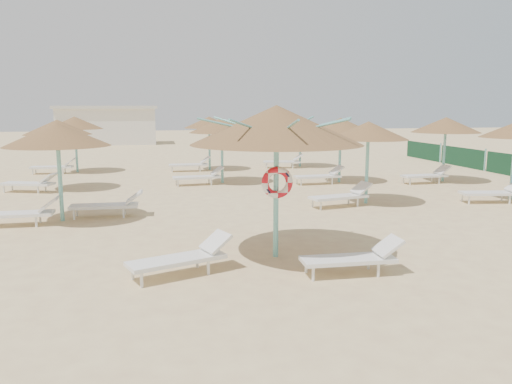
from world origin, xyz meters
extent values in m
plane|color=#DFC588|center=(0.00, 0.00, 0.00)|extent=(120.00, 120.00, 0.00)
cylinder|color=#6CBBB7|center=(0.43, 0.08, 1.32)|extent=(0.11, 0.11, 2.65)
cone|color=olive|center=(0.43, 0.08, 2.77)|extent=(3.53, 3.53, 0.79)
cylinder|color=#6CBBB7|center=(0.43, 0.08, 2.50)|extent=(0.20, 0.20, 0.12)
cylinder|color=#6CBBB7|center=(1.24, 0.08, 2.73)|extent=(1.59, 0.04, 0.40)
cylinder|color=#6CBBB7|center=(1.00, 0.65, 2.73)|extent=(1.16, 1.16, 0.40)
cylinder|color=#6CBBB7|center=(0.43, 0.89, 2.73)|extent=(0.04, 1.59, 0.40)
cylinder|color=#6CBBB7|center=(-0.14, 0.65, 2.73)|extent=(1.16, 1.16, 0.40)
cylinder|color=#6CBBB7|center=(-0.38, 0.08, 2.73)|extent=(1.59, 0.04, 0.40)
cylinder|color=#6CBBB7|center=(-0.14, -0.50, 2.73)|extent=(1.16, 1.16, 0.40)
cylinder|color=#6CBBB7|center=(0.43, -0.74, 2.73)|extent=(0.04, 1.59, 0.40)
cylinder|color=#6CBBB7|center=(1.00, -0.50, 2.73)|extent=(1.16, 1.16, 0.40)
torus|color=red|center=(0.43, -0.02, 1.60)|extent=(0.66, 0.15, 0.66)
cylinder|color=white|center=(-2.30, -1.26, 0.14)|extent=(0.06, 0.06, 0.27)
cylinder|color=white|center=(-2.48, -0.81, 0.14)|extent=(0.06, 0.06, 0.27)
cylinder|color=white|center=(-1.09, -0.80, 0.14)|extent=(0.06, 0.06, 0.27)
cylinder|color=white|center=(-1.26, -0.35, 0.14)|extent=(0.06, 0.06, 0.27)
cube|color=white|center=(-1.67, -0.76, 0.31)|extent=(1.93, 1.21, 0.08)
cube|color=white|center=(-0.90, -0.47, 0.54)|extent=(0.64, 0.71, 0.35)
cylinder|color=white|center=(0.74, -1.54, 0.13)|extent=(0.06, 0.06, 0.26)
cylinder|color=white|center=(0.75, -1.08, 0.13)|extent=(0.06, 0.06, 0.26)
cylinder|color=white|center=(2.00, -1.57, 0.13)|extent=(0.06, 0.06, 0.26)
cylinder|color=white|center=(2.01, -1.10, 0.13)|extent=(0.06, 0.06, 0.26)
cube|color=white|center=(1.49, -1.32, 0.30)|extent=(1.78, 0.61, 0.07)
cube|color=white|center=(2.28, -1.34, 0.52)|extent=(0.46, 0.57, 0.34)
cylinder|color=#6CBBB7|center=(-4.60, 4.52, 1.15)|extent=(0.11, 0.11, 2.30)
cone|color=olive|center=(-4.60, 4.52, 2.40)|extent=(2.82, 2.82, 0.63)
cylinder|color=#6CBBB7|center=(-4.60, 4.52, 2.15)|extent=(0.20, 0.20, 0.12)
cylinder|color=white|center=(-5.15, 3.87, 0.14)|extent=(0.06, 0.06, 0.28)
cylinder|color=white|center=(-5.16, 4.37, 0.14)|extent=(0.06, 0.06, 0.28)
cube|color=white|center=(-5.70, 4.12, 0.32)|extent=(1.91, 0.65, 0.08)
cube|color=white|center=(-4.85, 4.13, 0.56)|extent=(0.49, 0.61, 0.36)
cylinder|color=white|center=(-4.31, 4.58, 0.14)|extent=(0.06, 0.06, 0.28)
cylinder|color=white|center=(-4.30, 5.08, 0.14)|extent=(0.06, 0.06, 0.28)
cylinder|color=white|center=(-2.96, 4.56, 0.14)|extent=(0.06, 0.06, 0.28)
cylinder|color=white|center=(-2.95, 5.06, 0.14)|extent=(0.06, 0.06, 0.28)
cube|color=white|center=(-3.50, 4.82, 0.32)|extent=(1.91, 0.65, 0.08)
cube|color=white|center=(-2.65, 4.80, 0.56)|extent=(0.49, 0.61, 0.36)
cylinder|color=#6CBBB7|center=(-5.61, 10.18, 1.15)|extent=(0.11, 0.11, 2.30)
cone|color=olive|center=(-5.61, 10.18, 2.38)|extent=(2.49, 2.49, 0.56)
cylinder|color=#6CBBB7|center=(-5.61, 10.18, 2.15)|extent=(0.20, 0.20, 0.12)
cylinder|color=white|center=(-7.55, 9.80, 0.14)|extent=(0.06, 0.06, 0.28)
cylinder|color=white|center=(-7.39, 10.27, 0.14)|extent=(0.06, 0.06, 0.28)
cylinder|color=white|center=(-6.27, 9.37, 0.14)|extent=(0.06, 0.06, 0.28)
cylinder|color=white|center=(-6.11, 9.84, 0.14)|extent=(0.06, 0.06, 0.28)
cube|color=white|center=(-6.71, 9.78, 0.32)|extent=(2.00, 1.20, 0.08)
cube|color=white|center=(-5.91, 9.51, 0.56)|extent=(0.65, 0.72, 0.36)
cylinder|color=#6CBBB7|center=(-5.79, 15.55, 1.15)|extent=(0.11, 0.11, 2.30)
cone|color=olive|center=(-5.79, 15.55, 2.39)|extent=(2.65, 2.65, 0.60)
cylinder|color=#6CBBB7|center=(-5.79, 15.55, 2.15)|extent=(0.20, 0.20, 0.12)
cylinder|color=white|center=(-7.70, 14.94, 0.14)|extent=(0.06, 0.06, 0.28)
cylinder|color=white|center=(-7.68, 15.44, 0.14)|extent=(0.06, 0.06, 0.28)
cylinder|color=white|center=(-6.35, 14.88, 0.14)|extent=(0.06, 0.06, 0.28)
cylinder|color=white|center=(-6.33, 15.38, 0.14)|extent=(0.06, 0.06, 0.28)
cube|color=white|center=(-6.89, 15.15, 0.32)|extent=(1.92, 0.70, 0.08)
cube|color=white|center=(-6.04, 15.12, 0.56)|extent=(0.51, 0.62, 0.36)
cylinder|color=#6CBBB7|center=(0.69, 10.70, 1.15)|extent=(0.11, 0.11, 2.30)
cone|color=olive|center=(0.69, 10.70, 2.39)|extent=(2.70, 2.70, 0.61)
cylinder|color=#6CBBB7|center=(0.69, 10.70, 2.15)|extent=(0.20, 0.20, 0.12)
cylinder|color=white|center=(-1.18, 9.98, 0.14)|extent=(0.06, 0.06, 0.28)
cylinder|color=white|center=(-1.23, 10.48, 0.14)|extent=(0.06, 0.06, 0.28)
cylinder|color=white|center=(0.16, 10.11, 0.14)|extent=(0.06, 0.06, 0.28)
cylinder|color=white|center=(0.12, 10.60, 0.14)|extent=(0.06, 0.06, 0.28)
cube|color=white|center=(-0.41, 10.30, 0.32)|extent=(1.95, 0.79, 0.08)
cube|color=white|center=(0.44, 10.38, 0.56)|extent=(0.54, 0.64, 0.36)
cylinder|color=#6CBBB7|center=(0.64, 15.21, 1.15)|extent=(0.11, 0.11, 2.30)
cone|color=olive|center=(0.64, 15.21, 2.38)|extent=(2.51, 2.51, 0.56)
cylinder|color=#6CBBB7|center=(0.64, 15.21, 2.15)|extent=(0.20, 0.20, 0.12)
cylinder|color=white|center=(-1.26, 14.56, 0.14)|extent=(0.06, 0.06, 0.28)
cylinder|color=white|center=(-1.26, 15.06, 0.14)|extent=(0.06, 0.06, 0.28)
cylinder|color=white|center=(0.09, 14.56, 0.14)|extent=(0.06, 0.06, 0.28)
cylinder|color=white|center=(0.09, 15.06, 0.14)|extent=(0.06, 0.06, 0.28)
cube|color=white|center=(-0.46, 14.81, 0.32)|extent=(1.90, 0.62, 0.08)
cube|color=white|center=(0.39, 14.81, 0.56)|extent=(0.49, 0.60, 0.36)
cylinder|color=#6CBBB7|center=(4.74, 5.29, 1.15)|extent=(0.11, 0.11, 2.30)
cone|color=olive|center=(4.74, 5.29, 2.39)|extent=(2.56, 2.56, 0.58)
cylinder|color=#6CBBB7|center=(4.74, 5.29, 2.15)|extent=(0.20, 0.20, 0.12)
cylinder|color=white|center=(2.91, 4.47, 0.14)|extent=(0.06, 0.06, 0.28)
cylinder|color=white|center=(2.80, 4.96, 0.14)|extent=(0.06, 0.06, 0.28)
cylinder|color=white|center=(4.23, 4.76, 0.14)|extent=(0.06, 0.06, 0.28)
cylinder|color=white|center=(4.12, 5.25, 0.14)|extent=(0.06, 0.06, 0.28)
cube|color=white|center=(3.64, 4.89, 0.32)|extent=(1.99, 1.01, 0.08)
cube|color=white|center=(4.47, 5.07, 0.56)|extent=(0.60, 0.69, 0.36)
cylinder|color=#6CBBB7|center=(5.57, 9.96, 1.15)|extent=(0.11, 0.11, 2.30)
cone|color=olive|center=(5.57, 9.96, 2.39)|extent=(2.67, 2.67, 0.60)
cylinder|color=#6CBBB7|center=(5.57, 9.96, 2.15)|extent=(0.20, 0.20, 0.12)
cylinder|color=white|center=(3.69, 9.25, 0.14)|extent=(0.06, 0.06, 0.28)
cylinder|color=white|center=(3.66, 9.75, 0.14)|extent=(0.06, 0.06, 0.28)
cylinder|color=white|center=(5.04, 9.34, 0.14)|extent=(0.06, 0.06, 0.28)
cylinder|color=white|center=(5.01, 9.84, 0.14)|extent=(0.06, 0.06, 0.28)
cube|color=white|center=(4.47, 9.56, 0.32)|extent=(1.94, 0.74, 0.08)
cube|color=white|center=(5.32, 9.61, 0.56)|extent=(0.52, 0.63, 0.36)
cylinder|color=#6CBBB7|center=(5.51, 15.65, 1.15)|extent=(0.11, 0.11, 2.30)
cone|color=olive|center=(5.51, 15.65, 2.38)|extent=(2.50, 2.50, 0.56)
cylinder|color=#6CBBB7|center=(5.51, 15.65, 2.15)|extent=(0.20, 0.20, 0.12)
cylinder|color=white|center=(3.58, 15.14, 0.14)|extent=(0.06, 0.06, 0.28)
cylinder|color=white|center=(3.66, 15.63, 0.14)|extent=(0.06, 0.06, 0.28)
cylinder|color=white|center=(4.91, 14.90, 0.14)|extent=(0.06, 0.06, 0.28)
cylinder|color=white|center=(4.99, 15.40, 0.14)|extent=(0.06, 0.06, 0.28)
cube|color=white|center=(4.41, 15.25, 0.32)|extent=(1.98, 0.94, 0.08)
cube|color=white|center=(5.24, 15.10, 0.56)|extent=(0.58, 0.68, 0.36)
cylinder|color=white|center=(7.96, 4.45, 0.14)|extent=(0.06, 0.06, 0.28)
cylinder|color=white|center=(8.04, 4.94, 0.14)|extent=(0.06, 0.06, 0.28)
cylinder|color=white|center=(9.29, 4.23, 0.14)|extent=(0.06, 0.06, 0.28)
cylinder|color=white|center=(9.37, 4.72, 0.14)|extent=(0.06, 0.06, 0.28)
cube|color=white|center=(8.79, 4.56, 0.32)|extent=(1.97, 0.92, 0.08)
cylinder|color=#6CBBB7|center=(9.97, 9.27, 1.15)|extent=(0.11, 0.11, 2.30)
cone|color=olive|center=(9.97, 9.27, 2.40)|extent=(2.84, 2.84, 0.64)
cylinder|color=#6CBBB7|center=(9.97, 9.27, 2.15)|extent=(0.20, 0.20, 0.12)
cylinder|color=white|center=(8.09, 8.57, 0.14)|extent=(0.06, 0.06, 0.28)
cylinder|color=white|center=(8.06, 9.07, 0.14)|extent=(0.06, 0.06, 0.28)
cylinder|color=white|center=(9.44, 8.66, 0.14)|extent=(0.06, 0.06, 0.28)
cylinder|color=white|center=(9.41, 9.15, 0.14)|extent=(0.06, 0.06, 0.28)
cube|color=white|center=(8.87, 8.87, 0.32)|extent=(1.93, 0.73, 0.08)
cube|color=white|center=(9.72, 8.92, 0.56)|extent=(0.52, 0.63, 0.36)
cube|color=silver|center=(-6.00, 35.00, 1.50)|extent=(8.00, 4.00, 3.00)
cube|color=beige|center=(-6.00, 35.00, 3.12)|extent=(8.40, 4.40, 0.25)
cube|color=#174728|center=(14.00, 14.00, 0.50)|extent=(0.08, 3.80, 1.00)
cylinder|color=#6CBBB7|center=(14.00, 12.10, 0.55)|extent=(0.08, 0.08, 1.10)
cube|color=#174728|center=(14.00, 18.00, 0.50)|extent=(0.08, 3.80, 1.00)
cylinder|color=#6CBBB7|center=(14.00, 16.10, 0.55)|extent=(0.08, 0.08, 1.10)
camera|label=1|loc=(-1.97, -9.83, 3.12)|focal=35.00mm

